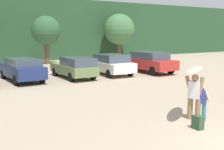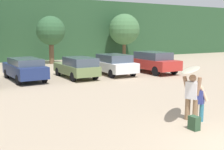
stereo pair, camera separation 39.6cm
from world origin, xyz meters
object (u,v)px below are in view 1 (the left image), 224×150
at_px(parked_car_navy, 22,69).
at_px(surfboard_cream, 194,69).
at_px(person_child, 201,100).
at_px(parked_car_white, 110,64).
at_px(parked_car_olive_green, 75,67).
at_px(person_adult, 195,94).
at_px(backpack_dropped, 198,122).
at_px(parked_car_red, 149,61).

height_order(parked_car_navy, surfboard_cream, surfboard_cream).
bearing_deg(person_child, parked_car_white, -128.26).
height_order(parked_car_olive_green, parked_car_white, parked_car_white).
height_order(parked_car_navy, person_adult, person_adult).
xyz_separation_m(parked_car_olive_green, backpack_dropped, (-0.57, -11.56, -0.55)).
distance_m(parked_car_white, person_adult, 11.36).
relative_size(parked_car_navy, backpack_dropped, 10.61).
height_order(parked_car_olive_green, person_child, parked_car_olive_green).
distance_m(parked_car_red, person_child, 12.20).
bearing_deg(parked_car_white, backpack_dropped, 162.74).
height_order(parked_car_white, surfboard_cream, surfboard_cream).
bearing_deg(parked_car_navy, backpack_dropped, -171.42).
distance_m(person_child, backpack_dropped, 1.15).
bearing_deg(parked_car_red, person_child, 148.73).
relative_size(person_adult, backpack_dropped, 3.66).
relative_size(person_adult, surfboard_cream, 0.84).
height_order(parked_car_navy, parked_car_olive_green, parked_car_navy).
distance_m(parked_car_white, person_child, 11.48).
xyz_separation_m(parked_car_white, person_child, (-2.68, -11.16, -0.07)).
relative_size(parked_car_white, person_child, 3.35).
relative_size(person_child, surfboard_cream, 0.66).
relative_size(person_child, backpack_dropped, 2.89).
relative_size(parked_car_navy, surfboard_cream, 2.43).
distance_m(parked_car_navy, backpack_dropped, 12.59).
relative_size(parked_car_olive_green, person_child, 3.38).
height_order(parked_car_red, person_child, parked_car_red).
bearing_deg(person_child, parked_car_olive_green, -113.44).
bearing_deg(person_adult, parked_car_navy, -98.05).
height_order(parked_car_olive_green, surfboard_cream, surfboard_cream).
distance_m(parked_car_olive_green, parked_car_white, 2.94).
relative_size(person_adult, person_child, 1.27).
xyz_separation_m(parked_car_red, person_adult, (-6.08, -10.51, 0.06)).
relative_size(parked_car_navy, person_adult, 2.90).
height_order(parked_car_olive_green, parked_car_red, parked_car_red).
bearing_deg(person_adult, surfboard_cream, -6.12).
bearing_deg(surfboard_cream, parked_car_navy, -113.39).
bearing_deg(parked_car_red, parked_car_white, 79.05).
bearing_deg(parked_car_olive_green, parked_car_white, -87.40).
relative_size(parked_car_navy, person_child, 3.67).
bearing_deg(surfboard_cream, person_adult, 159.27).
relative_size(parked_car_olive_green, backpack_dropped, 9.78).
relative_size(parked_car_olive_green, parked_car_white, 1.01).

